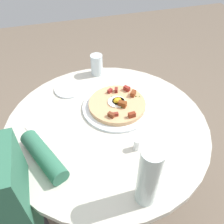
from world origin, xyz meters
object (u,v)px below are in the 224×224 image
Objects in this scene: water_bottle at (149,177)px; salt_shaker at (137,144)px; knife at (51,128)px; dining_table at (107,145)px; water_glass at (97,65)px; bread_plate at (69,89)px; pizza_plate at (117,107)px; fork at (47,123)px; breakfast_pizza at (117,104)px.

water_bottle is 0.24m from salt_shaker.
salt_shaker is at bearing 119.71° from knife.
dining_table is 0.47m from water_glass.
bread_plate is at bearing -141.81° from knife.
pizza_plate is at bearing 134.06° from bread_plate.
pizza_plate reaches higher than fork.
pizza_plate is 0.32m from water_glass.
breakfast_pizza reaches higher than fork.
pizza_plate is 0.26m from salt_shaker.
bread_plate is 1.29× the size of water_glass.
salt_shaker is (-0.02, 0.58, -0.03)m from water_glass.
salt_shaker is (-0.00, 0.26, 0.00)m from breakfast_pizza.
pizza_plate is 2.84× the size of water_glass.
breakfast_pizza is at bearing 134.25° from bread_plate.
salt_shaker is at bearing 113.51° from bread_plate.
breakfast_pizza is 0.48m from water_bottle.
pizza_plate is 0.34m from fork.
bread_plate is at bearing -66.77° from dining_table.
fork is (0.34, 0.02, 0.00)m from pizza_plate.
breakfast_pizza is 0.32m from water_glass.
bread_plate is (0.20, -0.21, -0.00)m from pizza_plate.
knife is at bearing -33.26° from salt_shaker.
breakfast_pizza reaches higher than knife.
water_glass is at bearing -85.70° from breakfast_pizza.
water_glass reaches higher than dining_table.
knife is at bearing 50.42° from water_glass.
water_bottle is (-0.29, 0.45, 0.12)m from fork.
fork is 3.31× the size of salt_shaker.
salt_shaker reaches higher than dining_table.
breakfast_pizza reaches higher than bread_plate.
knife is at bearing -56.63° from water_bottle.
water_bottle is at bearing 84.27° from pizza_plate.
knife is (0.25, -0.04, 0.17)m from dining_table.
breakfast_pizza is 0.30m from bread_plate.
fork is 1.00× the size of knife.
water_bottle is at bearing 103.01° from bread_plate.
water_bottle is (-0.03, 0.39, 0.30)m from dining_table.
bread_plate is at bearing -45.75° from breakfast_pizza.
fork is at bearing 59.11° from bread_plate.
pizza_plate reaches higher than bread_plate.
pizza_plate reaches higher than knife.
pizza_plate is 1.31× the size of water_bottle.
bread_plate is at bearing -66.49° from salt_shaker.
water_glass is 0.58m from salt_shaker.
salt_shaker is (-0.33, 0.21, 0.02)m from knife.
water_bottle reaches higher than salt_shaker.
salt_shaker is (-0.21, 0.48, 0.02)m from bread_plate.
knife is at bearing 90.00° from fork.
knife is (-0.02, 0.03, 0.00)m from fork.
dining_table is at bearing 138.46° from fork.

